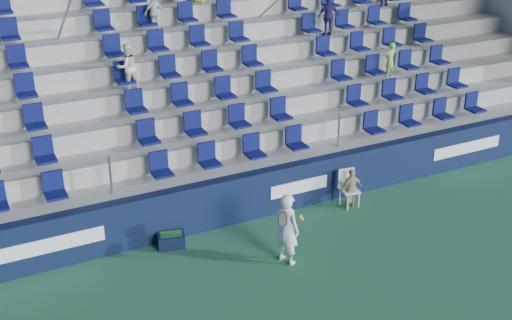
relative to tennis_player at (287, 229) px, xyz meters
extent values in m
plane|color=#296041|center=(-0.07, -1.06, -0.83)|extent=(70.00, 70.00, 0.00)
cube|color=#0D1632|center=(-0.07, 2.09, -0.23)|extent=(24.00, 0.30, 1.20)
cube|color=white|center=(-5.07, 1.93, -0.21)|extent=(3.20, 0.02, 0.34)
cube|color=white|center=(1.43, 1.93, -0.21)|extent=(1.60, 0.02, 0.34)
cube|color=white|center=(6.93, 1.93, -0.21)|extent=(2.40, 0.02, 0.34)
cube|color=#A2A29D|center=(-0.07, 2.67, -0.23)|extent=(24.00, 0.85, 1.20)
cube|color=#A2A29D|center=(-0.07, 3.52, 0.02)|extent=(24.00, 0.85, 1.70)
cube|color=#A2A29D|center=(-0.07, 4.37, 0.27)|extent=(24.00, 0.85, 2.20)
cube|color=#A2A29D|center=(-0.07, 5.22, 0.52)|extent=(24.00, 0.85, 2.70)
cube|color=#A2A29D|center=(-0.07, 6.07, 0.77)|extent=(24.00, 0.85, 3.20)
cube|color=#A2A29D|center=(-0.07, 6.92, 1.02)|extent=(24.00, 0.85, 3.70)
cube|color=#A2A29D|center=(-0.07, 7.77, 1.27)|extent=(24.00, 0.85, 4.20)
cube|color=#A2A29D|center=(-0.07, 8.62, 1.52)|extent=(24.00, 0.85, 4.70)
cube|color=#A2A29D|center=(-0.07, 9.47, 1.77)|extent=(24.00, 0.85, 5.20)
cube|color=#A2A29D|center=(-0.07, 10.14, 2.27)|extent=(24.00, 0.50, 6.20)
cube|color=#A2A29D|center=(11.78, 6.07, 1.77)|extent=(0.30, 7.65, 5.20)
cube|color=#0B1043|center=(-0.07, 2.67, 0.72)|extent=(16.05, 0.50, 0.70)
cube|color=#0B1043|center=(-0.07, 3.52, 1.22)|extent=(16.05, 0.50, 0.70)
cube|color=#0B1043|center=(-0.07, 4.37, 1.72)|extent=(16.05, 0.50, 0.70)
cube|color=#0B1043|center=(-0.07, 5.22, 2.22)|extent=(16.05, 0.50, 0.70)
cube|color=#0B1043|center=(-0.07, 6.07, 2.72)|extent=(16.05, 0.50, 0.70)
cube|color=#0B1043|center=(-0.07, 6.92, 3.22)|extent=(16.05, 0.50, 0.70)
cylinder|color=gray|center=(-3.07, 6.07, 3.52)|extent=(0.06, 7.68, 4.55)
cylinder|color=gray|center=(2.93, 6.07, 3.52)|extent=(0.06, 7.68, 4.55)
imported|color=#1F1B52|center=(4.72, 6.02, 2.96)|extent=(0.72, 0.37, 1.17)
imported|color=#77B147|center=(5.82, 4.32, 1.90)|extent=(0.43, 0.34, 1.04)
imported|color=beige|center=(-0.44, 6.87, 3.38)|extent=(0.63, 0.37, 1.02)
imported|color=silver|center=(-1.79, 5.17, 2.46)|extent=(0.65, 0.55, 1.17)
imported|color=white|center=(0.00, 0.00, 0.00)|extent=(0.59, 0.71, 1.65)
cylinder|color=navy|center=(-0.25, -0.25, 0.11)|extent=(0.03, 0.03, 0.28)
torus|color=black|center=(-0.25, -0.25, 0.41)|extent=(0.30, 0.17, 0.28)
plane|color=#262626|center=(-0.25, -0.25, 0.41)|extent=(0.30, 0.16, 0.29)
sphere|color=yellow|center=(0.25, -0.20, 0.27)|extent=(0.07, 0.07, 0.07)
sphere|color=yellow|center=(0.25, -0.14, 0.30)|extent=(0.07, 0.07, 0.07)
cube|color=white|center=(2.66, 1.49, -0.38)|extent=(0.49, 0.49, 0.04)
cube|color=white|center=(2.66, 1.70, -0.12)|extent=(0.43, 0.11, 0.53)
cylinder|color=white|center=(2.48, 1.32, -0.61)|extent=(0.03, 0.03, 0.43)
cylinder|color=white|center=(2.83, 1.32, -0.61)|extent=(0.03, 0.03, 0.43)
cylinder|color=white|center=(2.48, 1.67, -0.61)|extent=(0.03, 0.03, 0.43)
cylinder|color=white|center=(2.83, 1.67, -0.61)|extent=(0.03, 0.03, 0.43)
imported|color=tan|center=(2.66, 1.44, -0.30)|extent=(0.63, 0.28, 1.05)
cube|color=black|center=(-2.04, 1.69, -0.66)|extent=(0.67, 0.52, 0.32)
cube|color=#1E662D|center=(-2.04, 1.69, -0.59)|extent=(0.54, 0.39, 0.19)
camera|label=1|loc=(-5.90, -10.30, 7.00)|focal=45.00mm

